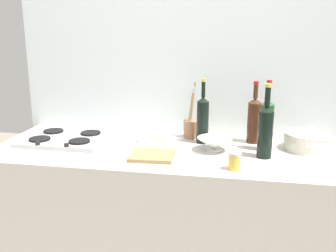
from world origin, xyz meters
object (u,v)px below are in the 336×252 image
stovetop_hob (66,139)px  wine_bottle_mid_right (267,124)px  wine_bottle_leftmost (254,119)px  butter_dish (154,137)px  wine_bottle_rightmost (265,130)px  cutting_board (152,156)px  mixing_bowl (214,144)px  condiment_jar_front (234,161)px  wine_bottle_mid_left (203,119)px  utensil_crock (192,127)px  plate_stack (307,141)px

stovetop_hob → wine_bottle_mid_right: bearing=1.9°
wine_bottle_leftmost → butter_dish: size_ratio=2.11×
wine_bottle_leftmost → wine_bottle_rightmost: 0.24m
wine_bottle_rightmost → cutting_board: 0.55m
wine_bottle_rightmost → cutting_board: wine_bottle_rightmost is taller
mixing_bowl → condiment_jar_front: 0.27m
wine_bottle_mid_right → butter_dish: size_ratio=2.26×
stovetop_hob → wine_bottle_mid_left: (0.74, 0.10, 0.12)m
stovetop_hob → butter_dish: bearing=8.4°
wine_bottle_leftmost → mixing_bowl: size_ratio=1.91×
wine_bottle_mid_left → utensil_crock: (-0.07, 0.09, -0.07)m
mixing_bowl → stovetop_hob: bearing=178.4°
wine_bottle_rightmost → butter_dish: size_ratio=2.26×
wine_bottle_mid_right → cutting_board: 0.60m
wine_bottle_leftmost → wine_bottle_mid_right: 0.14m
plate_stack → mixing_bowl: plate_stack is taller
wine_bottle_mid_right → wine_bottle_leftmost: bearing=114.8°
wine_bottle_mid_right → mixing_bowl: bearing=-167.0°
wine_bottle_mid_right → wine_bottle_rightmost: size_ratio=1.00×
utensil_crock → cutting_board: 0.40m
stovetop_hob → wine_bottle_rightmost: size_ratio=1.25×
butter_dish → plate_stack: bearing=0.7°
stovetop_hob → cutting_board: size_ratio=2.17×
mixing_bowl → butter_dish: bearing=164.2°
plate_stack → condiment_jar_front: size_ratio=2.93×
plate_stack → stovetop_hob: bearing=-176.3°
wine_bottle_mid_left → mixing_bowl: bearing=-59.8°
mixing_bowl → cutting_board: mixing_bowl is taller
utensil_crock → wine_bottle_mid_right: bearing=-21.4°
butter_dish → condiment_jar_front: bearing=-38.2°
wine_bottle_mid_right → wine_bottle_rightmost: (-0.01, -0.11, -0.00)m
plate_stack → wine_bottle_mid_left: size_ratio=0.67×
wine_bottle_rightmost → mixing_bowl: (-0.24, 0.06, -0.10)m
plate_stack → utensil_crock: bearing=169.7°
butter_dish → cutting_board: butter_dish is taller
plate_stack → mixing_bowl: 0.47m
stovetop_hob → utensil_crock: size_ratio=1.43×
utensil_crock → wine_bottle_mid_left: bearing=-51.6°
utensil_crock → condiment_jar_front: size_ratio=3.93×
butter_dish → condiment_jar_front: (0.44, -0.34, 0.01)m
stovetop_hob → utensil_crock: (0.67, 0.19, 0.05)m
stovetop_hob → butter_dish: (0.48, 0.07, 0.01)m
wine_bottle_leftmost → butter_dish: (-0.53, -0.09, -0.10)m
stovetop_hob → condiment_jar_front: condiment_jar_front is taller
wine_bottle_rightmost → utensil_crock: bearing=144.9°
cutting_board → stovetop_hob: bearing=161.3°
wine_bottle_rightmost → butter_dish: 0.60m
wine_bottle_mid_right → plate_stack: bearing=12.3°
wine_bottle_leftmost → wine_bottle_mid_left: wine_bottle_mid_left is taller
wine_bottle_leftmost → wine_bottle_rightmost: bearing=-79.2°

